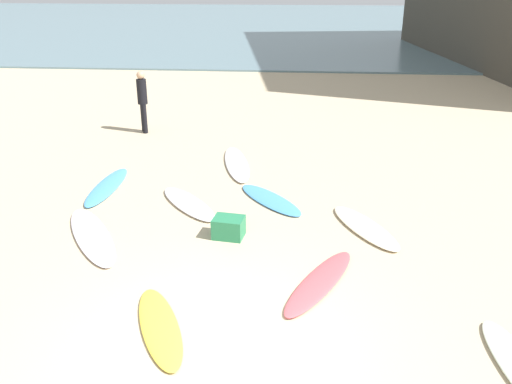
{
  "coord_description": "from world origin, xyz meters",
  "views": [
    {
      "loc": [
        1.02,
        -5.71,
        4.63
      ],
      "look_at": [
        0.2,
        4.52,
        0.3
      ],
      "focal_mm": 38.53,
      "sensor_mm": 36.0,
      "label": 1
    }
  ],
  "objects_px": {
    "beach_cooler": "(229,227)",
    "surfboard_8": "(107,187)",
    "surfboard_9": "(237,164)",
    "surfboard_1": "(92,235)",
    "surfboard_5": "(189,203)",
    "surfboard_4": "(320,282)",
    "beachgoer_near": "(142,99)",
    "surfboard_2": "(365,227)",
    "surfboard_0": "(270,200)",
    "surfboard_3": "(160,327)"
  },
  "relations": [
    {
      "from": "surfboard_0",
      "to": "surfboard_8",
      "type": "xyz_separation_m",
      "value": [
        -3.64,
        0.42,
        0.01
      ]
    },
    {
      "from": "beach_cooler",
      "to": "surfboard_5",
      "type": "bearing_deg",
      "value": 127.26
    },
    {
      "from": "surfboard_5",
      "to": "surfboard_9",
      "type": "xyz_separation_m",
      "value": [
        0.71,
        2.46,
        0.0
      ]
    },
    {
      "from": "surfboard_1",
      "to": "beach_cooler",
      "type": "distance_m",
      "value": 2.48
    },
    {
      "from": "surfboard_4",
      "to": "beach_cooler",
      "type": "bearing_deg",
      "value": -16.04
    },
    {
      "from": "surfboard_3",
      "to": "surfboard_8",
      "type": "bearing_deg",
      "value": -87.29
    },
    {
      "from": "surfboard_9",
      "to": "beach_cooler",
      "type": "relative_size",
      "value": 4.74
    },
    {
      "from": "surfboard_8",
      "to": "beach_cooler",
      "type": "relative_size",
      "value": 4.2
    },
    {
      "from": "surfboard_1",
      "to": "surfboard_8",
      "type": "height_order",
      "value": "same"
    },
    {
      "from": "surfboard_8",
      "to": "surfboard_9",
      "type": "bearing_deg",
      "value": -146.54
    },
    {
      "from": "surfboard_2",
      "to": "surfboard_3",
      "type": "height_order",
      "value": "surfboard_2"
    },
    {
      "from": "surfboard_0",
      "to": "surfboard_3",
      "type": "relative_size",
      "value": 1.01
    },
    {
      "from": "surfboard_3",
      "to": "surfboard_8",
      "type": "distance_m",
      "value": 5.4
    },
    {
      "from": "surfboard_9",
      "to": "surfboard_0",
      "type": "bearing_deg",
      "value": -78.44
    },
    {
      "from": "surfboard_3",
      "to": "surfboard_4",
      "type": "height_order",
      "value": "surfboard_4"
    },
    {
      "from": "surfboard_1",
      "to": "surfboard_4",
      "type": "distance_m",
      "value": 4.26
    },
    {
      "from": "surfboard_1",
      "to": "beachgoer_near",
      "type": "height_order",
      "value": "beachgoer_near"
    },
    {
      "from": "surfboard_4",
      "to": "surfboard_0",
      "type": "bearing_deg",
      "value": -47.04
    },
    {
      "from": "surfboard_5",
      "to": "surfboard_9",
      "type": "relative_size",
      "value": 0.78
    },
    {
      "from": "surfboard_3",
      "to": "surfboard_9",
      "type": "bearing_deg",
      "value": -116.15
    },
    {
      "from": "surfboard_0",
      "to": "surfboard_2",
      "type": "distance_m",
      "value": 2.17
    },
    {
      "from": "surfboard_4",
      "to": "beachgoer_near",
      "type": "height_order",
      "value": "beachgoer_near"
    },
    {
      "from": "surfboard_4",
      "to": "surfboard_2",
      "type": "bearing_deg",
      "value": -88.36
    },
    {
      "from": "beach_cooler",
      "to": "surfboard_3",
      "type": "bearing_deg",
      "value": -102.19
    },
    {
      "from": "surfboard_2",
      "to": "surfboard_3",
      "type": "relative_size",
      "value": 1.05
    },
    {
      "from": "surfboard_3",
      "to": "surfboard_8",
      "type": "relative_size",
      "value": 0.85
    },
    {
      "from": "surfboard_3",
      "to": "surfboard_4",
      "type": "distance_m",
      "value": 2.56
    },
    {
      "from": "surfboard_5",
      "to": "beach_cooler",
      "type": "relative_size",
      "value": 3.72
    },
    {
      "from": "beach_cooler",
      "to": "surfboard_1",
      "type": "bearing_deg",
      "value": -174.7
    },
    {
      "from": "beach_cooler",
      "to": "surfboard_8",
      "type": "bearing_deg",
      "value": 145.0
    },
    {
      "from": "surfboard_1",
      "to": "surfboard_5",
      "type": "bearing_deg",
      "value": -165.42
    },
    {
      "from": "surfboard_2",
      "to": "surfboard_8",
      "type": "bearing_deg",
      "value": 137.04
    },
    {
      "from": "surfboard_0",
      "to": "surfboard_1",
      "type": "relative_size",
      "value": 0.77
    },
    {
      "from": "surfboard_0",
      "to": "surfboard_5",
      "type": "xyz_separation_m",
      "value": [
        -1.66,
        -0.35,
        0.01
      ]
    },
    {
      "from": "surfboard_0",
      "to": "surfboard_9",
      "type": "relative_size",
      "value": 0.76
    },
    {
      "from": "surfboard_2",
      "to": "surfboard_8",
      "type": "height_order",
      "value": "surfboard_2"
    },
    {
      "from": "surfboard_9",
      "to": "beachgoer_near",
      "type": "xyz_separation_m",
      "value": [
        -3.0,
        2.61,
        0.95
      ]
    },
    {
      "from": "surfboard_2",
      "to": "surfboard_5",
      "type": "relative_size",
      "value": 1.01
    },
    {
      "from": "surfboard_8",
      "to": "surfboard_4",
      "type": "bearing_deg",
      "value": 143.65
    },
    {
      "from": "surfboard_2",
      "to": "surfboard_4",
      "type": "relative_size",
      "value": 0.93
    },
    {
      "from": "surfboard_5",
      "to": "surfboard_3",
      "type": "bearing_deg",
      "value": 57.85
    },
    {
      "from": "surfboard_8",
      "to": "beach_cooler",
      "type": "distance_m",
      "value": 3.63
    },
    {
      "from": "surfboard_3",
      "to": "beachgoer_near",
      "type": "height_order",
      "value": "beachgoer_near"
    },
    {
      "from": "surfboard_2",
      "to": "beach_cooler",
      "type": "xyz_separation_m",
      "value": [
        -2.5,
        -0.5,
        0.15
      ]
    },
    {
      "from": "surfboard_2",
      "to": "beach_cooler",
      "type": "bearing_deg",
      "value": 164.47
    },
    {
      "from": "surfboard_1",
      "to": "surfboard_3",
      "type": "xyz_separation_m",
      "value": [
        1.87,
        -2.54,
        -0.01
      ]
    },
    {
      "from": "surfboard_0",
      "to": "surfboard_8",
      "type": "relative_size",
      "value": 0.86
    },
    {
      "from": "surfboard_2",
      "to": "surfboard_3",
      "type": "bearing_deg",
      "value": -160.37
    },
    {
      "from": "surfboard_1",
      "to": "surfboard_5",
      "type": "relative_size",
      "value": 1.27
    },
    {
      "from": "surfboard_3",
      "to": "surfboard_5",
      "type": "xyz_separation_m",
      "value": [
        -0.4,
        4.08,
        0.01
      ]
    }
  ]
}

